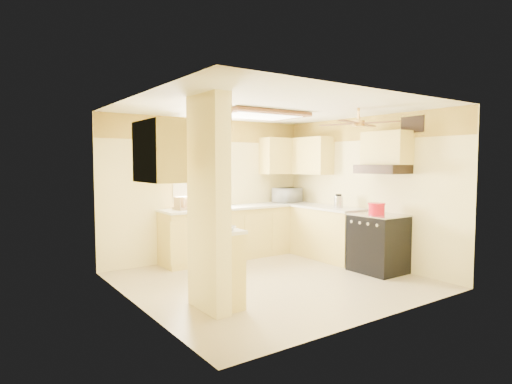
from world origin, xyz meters
TOP-DOWN VIEW (x-y plane):
  - floor at (0.00, 0.00)m, footprint 4.00×4.00m
  - ceiling at (0.00, 0.00)m, footprint 4.00×4.00m
  - wall_back at (0.00, 1.90)m, footprint 4.00×0.00m
  - wall_front at (0.00, -1.90)m, footprint 4.00×0.00m
  - wall_left at (-2.00, 0.00)m, footprint 0.00×3.80m
  - wall_right at (2.00, 0.00)m, footprint 0.00×3.80m
  - wallpaper_border at (0.00, 1.88)m, footprint 4.00×0.02m
  - partition_column at (-1.35, -0.55)m, footprint 0.20×0.70m
  - partition_ledge at (-1.13, -0.55)m, footprint 0.25×0.55m
  - ledge_top at (-1.13, -0.55)m, footprint 0.28×0.58m
  - lower_cabinets_back at (0.50, 1.60)m, footprint 3.00×0.60m
  - lower_cabinets_right at (1.70, 0.60)m, footprint 0.60×1.40m
  - countertop_back at (0.50, 1.59)m, footprint 3.04×0.64m
  - countertop_right at (1.69, 0.60)m, footprint 0.64×1.44m
  - dishwasher_panel at (-0.25, 1.29)m, footprint 0.58×0.02m
  - window at (-0.25, 1.89)m, footprint 0.92×0.02m
  - upper_cab_back_left at (-0.85, 1.72)m, footprint 0.60×0.35m
  - upper_cab_back_right at (1.55, 1.72)m, footprint 0.90×0.35m
  - upper_cab_right at (1.82, 1.25)m, footprint 0.35×1.00m
  - upper_cab_left_wall at (-1.82, -0.25)m, footprint 0.35×0.75m
  - upper_cab_over_stove at (1.82, -0.55)m, footprint 0.35×0.76m
  - stove at (1.67, -0.55)m, footprint 0.68×0.77m
  - range_hood at (1.74, -0.55)m, footprint 0.50×0.76m
  - poster_menu at (-1.24, -0.55)m, footprint 0.02×0.42m
  - poster_nashville at (-1.24, -0.55)m, footprint 0.02×0.42m
  - ceiling_light_panel at (0.10, 0.50)m, footprint 1.35×0.95m
  - ceiling_fan at (1.00, -0.70)m, footprint 1.15×1.15m
  - vent_grate at (1.98, -0.90)m, footprint 0.02×0.40m
  - microwave at (1.58, 1.61)m, footprint 0.54×0.38m
  - bowl at (-1.16, -0.66)m, footprint 0.24×0.24m
  - dutch_oven at (1.64, -0.53)m, footprint 0.27×0.27m
  - kettle at (1.68, 0.32)m, footprint 0.16×0.16m
  - dish_rack at (-0.60, 1.62)m, footprint 0.39×0.30m
  - utensil_crock at (0.11, 1.71)m, footprint 0.12×0.12m

SIDE VIEW (x-z plane):
  - floor at x=0.00m, z-range 0.00..0.00m
  - dishwasher_panel at x=-0.25m, z-range 0.03..0.83m
  - partition_ledge at x=-1.13m, z-range 0.00..0.90m
  - lower_cabinets_back at x=0.50m, z-range 0.00..0.90m
  - lower_cabinets_right at x=1.70m, z-range 0.00..0.90m
  - stove at x=1.67m, z-range 0.00..0.92m
  - ledge_top at x=-1.13m, z-range 0.90..0.94m
  - countertop_back at x=0.50m, z-range 0.90..0.94m
  - countertop_right at x=1.69m, z-range 0.90..0.94m
  - bowl at x=-1.16m, z-range 0.94..0.99m
  - dutch_oven at x=1.64m, z-range 0.92..1.10m
  - dish_rack at x=-0.60m, z-range 0.91..1.12m
  - utensil_crock at x=0.11m, z-range 0.90..1.14m
  - kettle at x=1.68m, z-range 0.93..1.17m
  - microwave at x=1.58m, z-range 0.94..1.22m
  - poster_nashville at x=-1.24m, z-range 0.92..1.48m
  - wall_back at x=0.00m, z-range -0.75..3.25m
  - wall_front at x=0.00m, z-range -0.75..3.25m
  - wall_left at x=-2.00m, z-range -0.65..3.15m
  - wall_right at x=2.00m, z-range -0.65..3.15m
  - partition_column at x=-1.35m, z-range 0.00..2.50m
  - window at x=-0.25m, z-range 1.04..2.06m
  - range_hood at x=1.74m, z-range 1.55..1.69m
  - upper_cab_back_left at x=-0.85m, z-range 1.50..2.20m
  - upper_cab_back_right at x=1.55m, z-range 1.50..2.20m
  - upper_cab_right at x=1.82m, z-range 1.50..2.20m
  - upper_cab_left_wall at x=-1.82m, z-range 1.50..2.20m
  - poster_menu at x=-1.24m, z-range 1.57..2.14m
  - upper_cab_over_stove at x=1.82m, z-range 1.69..2.21m
  - ceiling_fan at x=1.00m, z-range 2.16..2.42m
  - wallpaper_border at x=0.00m, z-range 2.10..2.50m
  - vent_grate at x=1.98m, z-range 2.17..2.42m
  - ceiling_light_panel at x=0.10m, z-range 2.42..2.49m
  - ceiling at x=0.00m, z-range 2.50..2.50m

